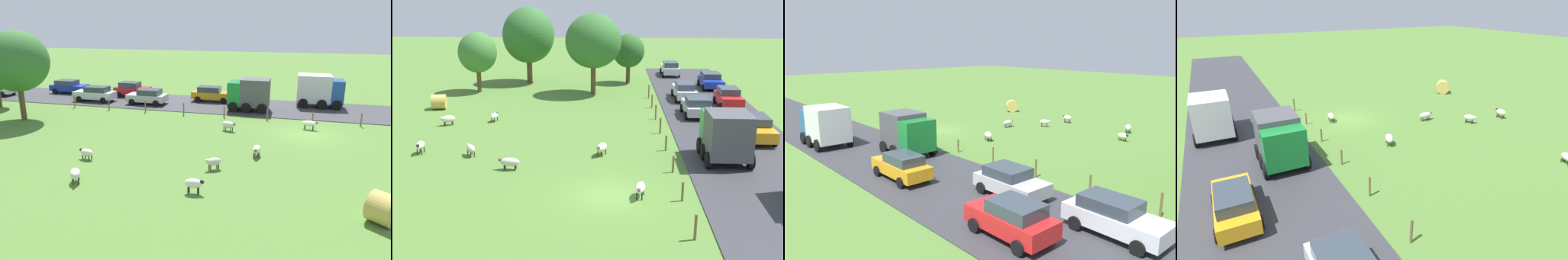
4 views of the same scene
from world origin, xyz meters
TOP-DOWN VIEW (x-y plane):
  - ground_plane at (0.00, 0.00)m, footprint 160.00×160.00m
  - road_strip at (8.50, 0.00)m, footprint 8.00×80.00m
  - sheep_0 at (-11.93, 5.86)m, footprint 0.52×1.03m
  - sheep_1 at (-8.63, 5.56)m, footprint 0.89×1.03m
  - sheep_2 at (1.56, -0.17)m, footprint 0.65×1.30m
  - sheep_3 at (-5.74, 3.32)m, footprint 1.25×0.52m
  - sheep_4 at (-0.51, 6.10)m, footprint 0.89×1.26m
  - sheep_5 at (-12.31, 12.44)m, footprint 1.17×1.00m
  - sheep_6 at (-9.05, 13.72)m, footprint 0.64×1.09m
  - hay_bale_0 at (-12.58, -2.78)m, footprint 1.74×1.67m
  - fence_post_0 at (3.61, -4.36)m, footprint 0.12×0.12m
  - fence_post_1 at (3.61, -0.50)m, footprint 0.12×0.12m
  - fence_post_2 at (3.61, 3.36)m, footprint 0.12×0.12m
  - fence_post_3 at (3.61, 7.22)m, footprint 0.12×0.12m
  - fence_post_4 at (3.61, 11.09)m, footprint 0.12×0.12m
  - fence_post_5 at (3.61, 14.95)m, footprint 0.12×0.12m
  - fence_post_6 at (3.61, 18.81)m, footprint 0.12×0.12m
  - fence_post_7 at (3.61, 22.67)m, footprint 0.12×0.12m
  - truck_0 at (6.91, 5.38)m, footprint 2.72×3.92m
  - truck_1 at (10.41, -1.28)m, footprint 2.81×4.45m
  - car_2 at (6.85, 22.12)m, footprint 2.00×4.46m
  - car_3 at (6.99, 16.05)m, footprint 2.18×4.11m
  - car_4 at (10.28, 19.36)m, footprint 2.06×4.01m
  - car_5 at (10.01, 9.85)m, footprint 1.99×4.33m

SIDE VIEW (x-z plane):
  - ground_plane at x=0.00m, z-range 0.00..0.00m
  - road_strip at x=8.50m, z-range 0.00..0.06m
  - sheep_6 at x=-9.05m, z-range 0.11..0.80m
  - sheep_3 at x=-5.74m, z-range 0.12..0.84m
  - fence_post_1 at x=3.61m, z-range 0.00..1.00m
  - sheep_1 at x=-8.63m, z-range 0.13..0.87m
  - fence_post_2 at x=3.61m, z-range 0.00..1.00m
  - sheep_5 at x=-12.31m, z-range 0.11..0.90m
  - fence_post_3 at x=3.61m, z-range 0.00..1.03m
  - sheep_4 at x=-0.51m, z-range 0.12..0.91m
  - sheep_2 at x=1.56m, z-range 0.14..0.89m
  - sheep_0 at x=-11.93m, z-range 0.15..0.95m
  - fence_post_4 at x=3.61m, z-range 0.00..1.16m
  - fence_post_0 at x=3.61m, z-range 0.00..1.16m
  - fence_post_6 at x=3.61m, z-range 0.00..1.18m
  - fence_post_5 at x=3.61m, z-range 0.00..1.19m
  - fence_post_7 at x=3.61m, z-range 0.00..1.30m
  - hay_bale_0 at x=-12.58m, z-range 0.00..1.40m
  - car_3 at x=6.99m, z-range 0.09..1.67m
  - car_5 at x=10.01m, z-range 0.09..1.71m
  - car_2 at x=6.85m, z-range 0.09..1.72m
  - car_4 at x=10.28m, z-range 0.09..1.75m
  - truck_0 at x=6.91m, z-range 0.17..3.28m
  - truck_1 at x=10.41m, z-range 0.18..3.40m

